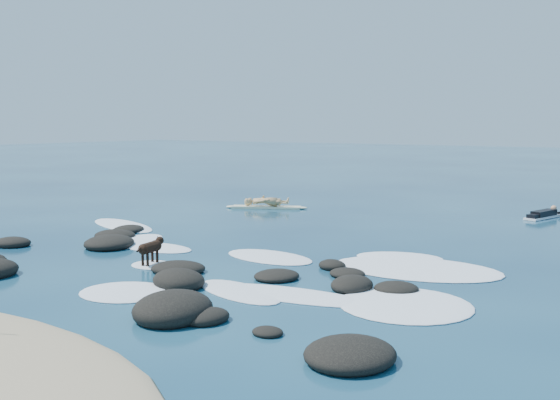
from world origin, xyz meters
The scene contains 6 objects.
ground centered at (0.00, 0.00, 0.00)m, with size 160.00×160.00×0.00m, color #0A2642.
reef_rocks centered at (-0.83, -2.86, 0.11)m, with size 12.69×7.18×0.58m.
breaking_foam centered at (0.90, -0.39, 0.01)m, with size 14.20×7.81×0.12m.
standing_surfer_rig centered at (-4.71, 7.60, 0.72)m, with size 2.99×1.65×1.81m.
paddling_surfer_rig centered at (4.80, 10.80, 0.13)m, with size 1.20×2.20×0.38m.
dog centered at (-1.43, -1.96, 0.44)m, with size 0.35×1.04×0.66m.
Camera 1 is at (8.71, -12.19, 3.27)m, focal length 40.00 mm.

